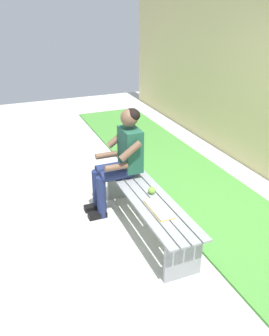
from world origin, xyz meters
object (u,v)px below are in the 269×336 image
book_open (159,209)px  person_seated (121,157)px  apple (152,190)px  bench_near (147,203)px

book_open → person_seated: bearing=5.6°
person_seated → apple: (-0.54, -0.16, -0.20)m
person_seated → book_open: bearing=-174.3°
bench_near → book_open: bearing=177.1°
person_seated → book_open: 0.89m
bench_near → person_seated: person_seated is taller
person_seated → book_open: person_seated is taller
bench_near → book_open: size_ratio=4.51×
bench_near → apple: (0.01, -0.05, 0.15)m
apple → person_seated: bearing=16.1°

